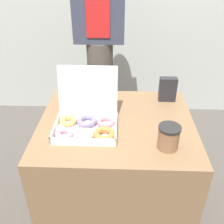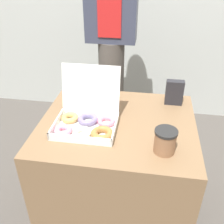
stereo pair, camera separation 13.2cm
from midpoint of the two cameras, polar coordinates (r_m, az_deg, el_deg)
The scene contains 6 objects.
ground_plane at distance 1.90m, azimuth 3.09°, elevation -20.21°, with size 14.00×14.00×0.00m, color #4C4742.
table at distance 1.64m, azimuth 3.45°, elevation -12.56°, with size 0.83×0.72×0.71m.
donut_box at distance 1.35m, azimuth -2.64°, elevation -1.89°, with size 0.32×0.31×0.29m.
coffee_cup at distance 1.22m, azimuth 14.58°, elevation -6.25°, with size 0.10×0.10×0.12m.
napkin_holder at distance 1.60m, azimuth 15.73°, elevation 4.04°, with size 0.10×0.05×0.15m.
person_customer at distance 1.89m, azimuth 1.96°, elevation 18.03°, with size 0.35×0.23×1.80m.
Camera 2 is at (0.15, -1.16, 1.50)m, focal length 42.00 mm.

